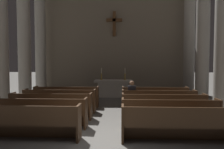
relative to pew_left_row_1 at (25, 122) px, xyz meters
name	(u,v)px	position (x,y,z in m)	size (l,w,h in m)	color
ground_plane	(101,140)	(2.03, 0.04, -0.48)	(80.00, 80.00, 0.00)	#66635E
pew_left_row_1	(25,122)	(0.00, 0.00, 0.00)	(2.96, 0.50, 0.95)	#422B19
pew_left_row_2	(40,113)	(0.00, 1.12, 0.00)	(2.96, 0.50, 0.95)	#422B19
pew_left_row_3	(51,106)	(0.00, 2.24, 0.00)	(2.96, 0.50, 0.95)	#422B19
pew_left_row_4	(60,101)	(0.00, 3.36, 0.00)	(2.96, 0.50, 0.95)	#422B19
pew_left_row_5	(66,97)	(0.00, 4.48, 0.00)	(2.96, 0.50, 0.95)	#422B19
pew_right_row_1	(179,124)	(4.05, 0.00, 0.00)	(2.96, 0.50, 0.95)	#422B19
pew_right_row_2	(170,114)	(4.05, 1.12, 0.00)	(2.96, 0.50, 0.95)	#422B19
pew_right_row_3	(163,107)	(4.05, 2.24, 0.00)	(2.96, 0.50, 0.95)	#422B19
pew_right_row_4	(159,101)	(4.05, 3.36, 0.00)	(2.96, 0.50, 0.95)	#422B19
pew_right_row_5	(155,97)	(4.05, 4.48, 0.00)	(2.96, 0.50, 0.95)	#422B19
column_left_second	(0,27)	(-2.58, 3.58, 3.07)	(1.00, 1.00, 7.27)	#ADA89E
column_right_second	(223,25)	(6.64, 3.58, 3.07)	(1.00, 1.00, 7.27)	#ADA89E
column_left_third	(24,34)	(-2.58, 5.95, 3.07)	(1.00, 1.00, 7.27)	#ADA89E
column_right_third	(203,33)	(6.64, 5.95, 3.07)	(1.00, 1.00, 7.27)	#ADA89E
column_left_fourth	(40,38)	(-2.58, 8.31, 3.07)	(1.00, 1.00, 7.27)	#ADA89E
column_right_fourth	(189,38)	(6.64, 8.31, 3.07)	(1.00, 1.00, 7.27)	#ADA89E
altar	(113,88)	(2.03, 7.60, 0.06)	(2.20, 0.90, 1.01)	#BCB7AD
candlestick_left	(101,76)	(1.33, 7.60, 0.76)	(0.16, 0.16, 0.70)	#B79338
candlestick_right	(125,76)	(2.73, 7.60, 0.76)	(0.16, 0.16, 0.70)	#B79338
apse_with_cross	(114,31)	(2.03, 9.49, 3.69)	(10.28, 0.44, 8.32)	gray
lone_worshipper	(132,96)	(2.97, 3.40, 0.22)	(0.32, 0.43, 1.32)	#26262B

